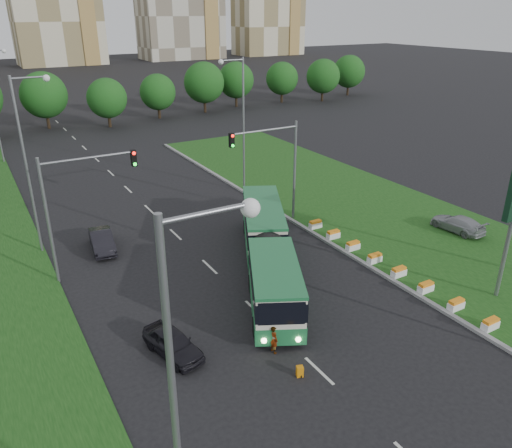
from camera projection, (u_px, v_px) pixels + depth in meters
ground at (299, 296)px, 29.67m from camera, size 360.00×360.00×0.00m
grass_median at (371, 211)px, 42.01m from camera, size 14.00×60.00×0.15m
median_kerb at (304, 227)px, 38.78m from camera, size 0.30×60.00×0.18m
lane_markings at (142, 202)px, 44.13m from camera, size 0.20×100.00×0.01m
flower_planters at (386, 265)px, 32.36m from camera, size 1.10×15.90×0.60m
traffic_mast_median at (277, 158)px, 37.70m from camera, size 5.76×0.32×8.00m
traffic_mast_left at (73, 197)px, 29.87m from camera, size 5.76×0.32×8.00m
street_lamps at (181, 165)px, 33.83m from camera, size 36.00×60.00×12.00m
tree_line at (148, 89)px, 76.14m from camera, size 120.00×8.00×9.00m
articulated_bus at (262, 250)px, 31.61m from camera, size 2.57×16.48×2.71m
car_left_near at (173, 343)px, 24.42m from camera, size 2.31×4.01×1.29m
car_left_far at (102, 241)px, 35.13m from camera, size 1.94×4.32×1.38m
car_median at (458, 224)px, 37.80m from camera, size 2.01×4.32×1.22m
pedestrian at (274, 339)px, 24.51m from camera, size 0.39×0.58×1.53m
shopping_trolley at (300, 371)px, 23.08m from camera, size 0.31×0.33×0.53m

